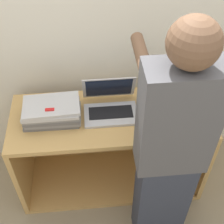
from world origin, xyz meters
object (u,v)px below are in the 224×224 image
laptop_open (110,105)px  person (169,156)px  laptop_stack_left (52,112)px  laptop_stack_right (168,107)px

laptop_open → person: person is taller
laptop_stack_left → laptop_open: bearing=7.0°
laptop_stack_left → laptop_stack_right: laptop_stack_left is taller
person → laptop_open: bearing=119.0°
laptop_open → laptop_stack_right: (0.41, -0.05, -0.00)m
laptop_open → laptop_stack_right: 0.41m
laptop_stack_left → laptop_stack_right: 0.82m
laptop_stack_right → laptop_open: bearing=172.8°
person → laptop_stack_right: bearing=76.9°
laptop_open → laptop_stack_left: size_ratio=0.96×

